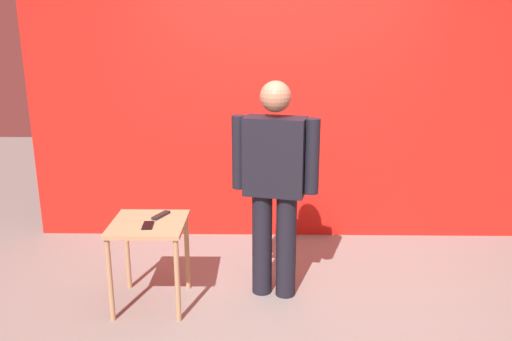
# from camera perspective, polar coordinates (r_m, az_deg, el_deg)

# --- Properties ---
(ground_plane) EXTENTS (12.00, 12.00, 0.00)m
(ground_plane) POSITION_cam_1_polar(r_m,az_deg,el_deg) (3.76, 4.18, -15.80)
(ground_plane) COLOR gray
(back_wall_red) EXTENTS (4.75, 0.12, 3.30)m
(back_wall_red) POSITION_cam_1_polar(r_m,az_deg,el_deg) (4.75, 3.54, 11.90)
(back_wall_red) COLOR red
(back_wall_red) RESTS_ON ground_plane
(standing_person) EXTENTS (0.64, 0.30, 1.60)m
(standing_person) POSITION_cam_1_polar(r_m,az_deg,el_deg) (3.69, 2.08, -1.04)
(standing_person) COLOR black
(standing_person) RESTS_ON ground_plane
(side_table) EXTENTS (0.52, 0.52, 0.64)m
(side_table) POSITION_cam_1_polar(r_m,az_deg,el_deg) (3.75, -11.75, -7.09)
(side_table) COLOR tan
(side_table) RESTS_ON ground_plane
(cell_phone) EXTENTS (0.08, 0.15, 0.01)m
(cell_phone) POSITION_cam_1_polar(r_m,az_deg,el_deg) (3.63, -11.87, -5.95)
(cell_phone) COLOR black
(cell_phone) RESTS_ON side_table
(tv_remote) EXTENTS (0.11, 0.17, 0.02)m
(tv_remote) POSITION_cam_1_polar(r_m,az_deg,el_deg) (3.79, -10.47, -4.89)
(tv_remote) COLOR black
(tv_remote) RESTS_ON side_table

